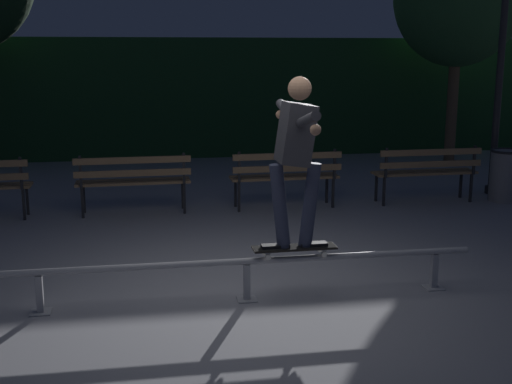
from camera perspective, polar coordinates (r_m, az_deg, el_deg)
name	(u,v)px	position (r m, az deg, el deg)	size (l,w,h in m)	color
ground_plane	(245,294)	(6.32, -1.00, -8.87)	(90.00, 90.00, 0.00)	gray
hedge_backdrop	(183,97)	(14.80, -6.34, 8.19)	(24.00, 1.20, 2.56)	#193D1E
grind_rail	(247,267)	(6.08, -0.81, -6.55)	(4.34, 0.18, 0.40)	#9E9EA3
skateboard	(294,248)	(6.11, 3.35, -4.88)	(0.78, 0.21, 0.09)	black
skateboarder	(296,148)	(5.91, 3.49, 3.84)	(0.62, 1.41, 1.56)	black
park_bench_left_center	(133,177)	(9.37, -10.61, 1.26)	(1.61, 0.44, 0.88)	black
park_bench_right_center	(286,173)	(9.58, 2.59, 1.69)	(1.61, 0.44, 0.88)	black
park_bench_rightmost	(427,168)	(10.27, 14.62, 2.01)	(1.61, 0.44, 0.88)	black
lamp_post_right	(503,37)	(11.16, 20.62, 12.45)	(0.32, 0.32, 3.90)	black
trash_can	(506,175)	(10.80, 20.87, 1.42)	(0.52, 0.52, 0.80)	slate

